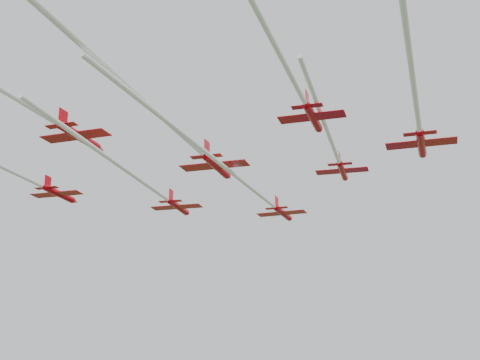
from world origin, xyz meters
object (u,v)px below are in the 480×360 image
(jet_row2_left, at_px, (149,187))
(jet_row3_mid, at_px, (171,125))
(jet_row4_right, at_px, (290,73))
(jet_lead, at_px, (246,184))
(jet_row2_right, at_px, (335,150))
(jet_row3_right, at_px, (415,95))
(jet_row3_left, at_px, (0,166))

(jet_row2_left, distance_m, jet_row3_mid, 21.32)
(jet_row3_mid, height_order, jet_row4_right, jet_row4_right)
(jet_lead, relative_size, jet_row2_left, 1.32)
(jet_row2_left, distance_m, jet_row2_right, 27.55)
(jet_row2_right, bearing_deg, jet_row3_right, -56.83)
(jet_lead, distance_m, jet_row3_right, 32.52)
(jet_lead, distance_m, jet_row4_right, 33.50)
(jet_lead, bearing_deg, jet_row3_mid, -93.14)
(jet_row2_left, height_order, jet_row3_right, jet_row3_right)
(jet_row2_left, height_order, jet_row4_right, jet_row4_right)
(jet_row3_right, bearing_deg, jet_row2_right, 125.59)
(jet_row2_left, relative_size, jet_row3_left, 0.90)
(jet_row2_left, bearing_deg, jet_lead, 16.75)
(jet_row2_right, distance_m, jet_row3_left, 45.54)
(jet_row3_left, relative_size, jet_row4_right, 1.13)
(jet_row2_right, relative_size, jet_row3_right, 0.67)
(jet_row3_mid, xyz_separation_m, jet_row3_right, (27.86, 2.99, 1.45))
(jet_row3_mid, distance_m, jet_row4_right, 17.85)
(jet_row2_right, distance_m, jet_row4_right, 26.55)
(jet_row4_right, bearing_deg, jet_row2_right, 89.14)
(jet_row3_mid, bearing_deg, jet_row2_right, 49.06)
(jet_lead, bearing_deg, jet_row3_right, -35.32)
(jet_row3_mid, bearing_deg, jet_row4_right, -25.62)
(jet_row3_left, bearing_deg, jet_row2_left, 41.06)
(jet_row2_left, height_order, jet_row2_right, jet_row2_right)
(jet_lead, xyz_separation_m, jet_row3_right, (25.64, -19.85, 2.51))
(jet_row3_left, bearing_deg, jet_row3_right, -2.00)
(jet_lead, xyz_separation_m, jet_row4_right, (13.91, -30.41, 2.00))
(jet_row3_left, xyz_separation_m, jet_row3_mid, (26.78, -4.08, 1.16))
(jet_row3_left, height_order, jet_row3_right, jet_row3_right)
(jet_row2_left, bearing_deg, jet_row3_right, -23.91)
(jet_row3_mid, distance_m, jet_row3_right, 28.06)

